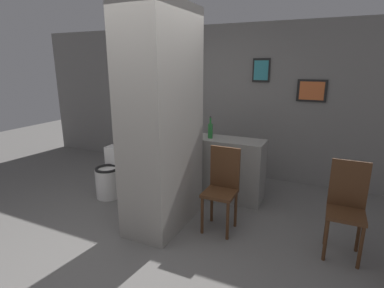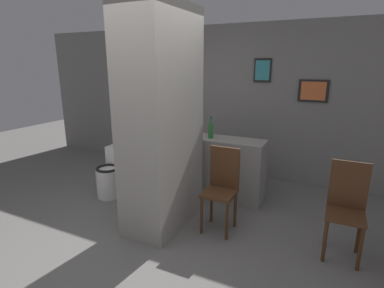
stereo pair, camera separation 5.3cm
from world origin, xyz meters
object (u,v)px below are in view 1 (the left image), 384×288
at_px(bicycle, 166,170).
at_px(bottle_tall, 210,130).
at_px(chair_near_pillar, 222,185).
at_px(chair_by_doorway, 346,205).
at_px(toilet, 110,176).

relative_size(bicycle, bottle_tall, 5.18).
distance_m(chair_near_pillar, bicycle, 1.42).
height_order(chair_by_doorway, bicycle, chair_by_doorway).
bearing_deg(bicycle, bottle_tall, 3.95).
relative_size(toilet, chair_by_doorway, 0.72).
distance_m(bicycle, bottle_tall, 1.02).
distance_m(chair_near_pillar, bottle_tall, 1.03).
distance_m(toilet, bottle_tall, 1.66).
xyz_separation_m(toilet, bottle_tall, (1.37, 0.63, 0.71)).
bearing_deg(bicycle, toilet, -137.80).
bearing_deg(bicycle, chair_near_pillar, -31.49).
bearing_deg(chair_by_doorway, chair_near_pillar, -177.24).
relative_size(toilet, bicycle, 0.43).
xyz_separation_m(chair_near_pillar, bottle_tall, (-0.47, 0.78, 0.48)).
height_order(bicycle, bottle_tall, bottle_tall).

